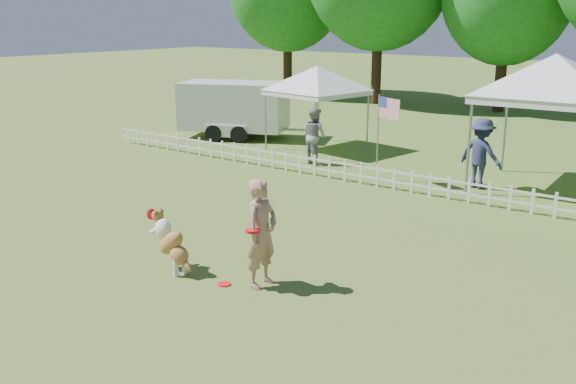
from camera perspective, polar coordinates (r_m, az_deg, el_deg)
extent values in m
plane|color=#416E22|center=(11.24, -6.53, -7.53)|extent=(120.00, 120.00, 0.00)
imported|color=#A67663|center=(10.54, -2.35, -3.69)|extent=(0.47, 0.69, 1.83)
cylinder|color=red|center=(10.92, -5.70, -8.15)|extent=(0.25, 0.25, 0.02)
imported|color=gray|center=(19.43, 2.39, 5.02)|extent=(1.00, 0.89, 1.72)
imported|color=#252A4F|center=(17.34, 16.78, 3.30)|extent=(1.31, 0.93, 1.83)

